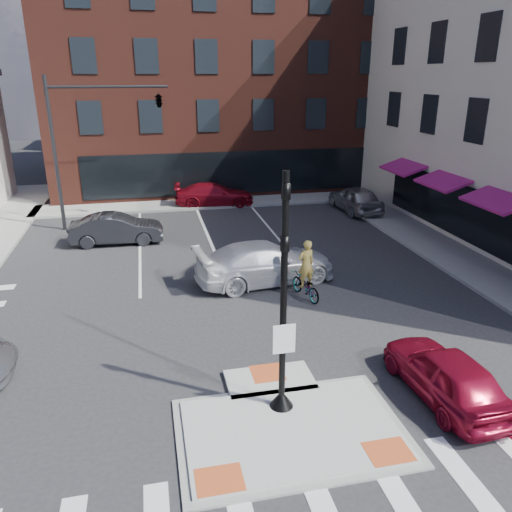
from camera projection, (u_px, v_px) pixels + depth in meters
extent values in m
plane|color=#28282B|center=(285.00, 419.00, 12.32)|extent=(120.00, 120.00, 0.00)
cube|color=gray|center=(291.00, 432.00, 11.85)|extent=(5.40, 3.60, 0.06)
cube|color=#A8A8A3|center=(291.00, 431.00, 11.84)|extent=(5.00, 3.20, 0.12)
cube|color=#A8A8A3|center=(270.00, 381.00, 13.76)|extent=(2.40, 1.40, 0.12)
cube|color=#C64E23|center=(219.00, 480.00, 10.33)|extent=(1.00, 0.80, 0.01)
cube|color=#C64E23|center=(388.00, 451.00, 11.10)|extent=(1.00, 0.80, 0.01)
cube|color=#C64E23|center=(267.00, 373.00, 14.02)|extent=(0.90, 0.90, 0.01)
cube|color=gray|center=(5.00, 222.00, 28.41)|extent=(3.00, 20.00, 0.15)
cube|color=gray|center=(448.00, 252.00, 23.64)|extent=(3.00, 24.00, 0.15)
cube|color=gray|center=(240.00, 201.00, 33.07)|extent=(26.00, 3.00, 0.15)
cube|color=#53221A|center=(216.00, 81.00, 39.68)|extent=(24.00, 18.00, 15.00)
cube|color=black|center=(237.00, 172.00, 33.39)|extent=(20.00, 0.12, 2.80)
cube|color=black|center=(476.00, 217.00, 23.32)|extent=(0.12, 16.00, 2.60)
cube|color=#AF1775|center=(467.00, 190.00, 22.72)|extent=(1.46, 3.00, 0.58)
cube|color=#AF1775|center=(403.00, 167.00, 28.22)|extent=(1.46, 3.00, 0.58)
cube|color=slate|center=(132.00, 101.00, 57.46)|extent=(10.00, 12.00, 10.00)
cube|color=brown|center=(239.00, 91.00, 61.57)|extent=(12.00, 12.00, 12.00)
cone|color=black|center=(281.00, 398.00, 12.57)|extent=(0.60, 0.60, 0.45)
cylinder|color=black|center=(284.00, 295.00, 11.58)|extent=(0.16, 0.16, 5.80)
cube|color=white|center=(284.00, 339.00, 11.85)|extent=(0.55, 0.04, 0.75)
imported|color=black|center=(285.00, 207.00, 10.86)|extent=(0.18, 0.22, 1.10)
imported|color=black|center=(284.00, 259.00, 11.27)|extent=(0.18, 0.22, 1.10)
cylinder|color=black|center=(55.00, 156.00, 25.93)|extent=(0.20, 0.20, 8.00)
cylinder|color=black|center=(108.00, 87.00, 25.36)|extent=(6.00, 0.14, 0.14)
imported|color=black|center=(159.00, 99.00, 26.07)|extent=(0.48, 2.24, 0.90)
imported|color=maroon|center=(446.00, 374.00, 12.95)|extent=(1.86, 4.20, 1.40)
imported|color=white|center=(265.00, 263.00, 20.20)|extent=(6.00, 3.12, 1.66)
imported|color=#242428|center=(117.00, 229.00, 24.86)|extent=(4.58, 1.72, 1.50)
imported|color=#A0A3A7|center=(355.00, 199.00, 30.60)|extent=(2.12, 4.81, 1.61)
imported|color=maroon|center=(214.00, 194.00, 32.03)|extent=(5.15, 2.45, 1.45)
imported|color=#3F3F44|center=(305.00, 286.00, 18.86)|extent=(1.06, 1.93, 0.96)
imported|color=gold|center=(306.00, 264.00, 18.56)|extent=(0.76, 0.59, 1.84)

